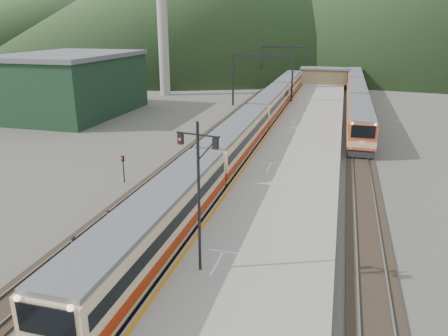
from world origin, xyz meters
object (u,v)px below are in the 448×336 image
(main_train, at_px, (257,120))
(second_train, at_px, (356,96))
(worker, at_px, (75,248))
(signal_mast, at_px, (199,184))

(main_train, bearing_deg, second_train, 61.19)
(main_train, xyz_separation_m, worker, (-4.39, -30.30, -1.19))
(main_train, height_order, worker, main_train)
(signal_mast, bearing_deg, worker, 174.90)
(second_train, bearing_deg, signal_mast, -99.14)
(main_train, distance_m, signal_mast, 31.34)
(worker, bearing_deg, main_train, -81.12)
(signal_mast, relative_size, worker, 5.00)
(signal_mast, xyz_separation_m, worker, (-7.54, 0.67, -4.78))
(second_train, height_order, signal_mast, signal_mast)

